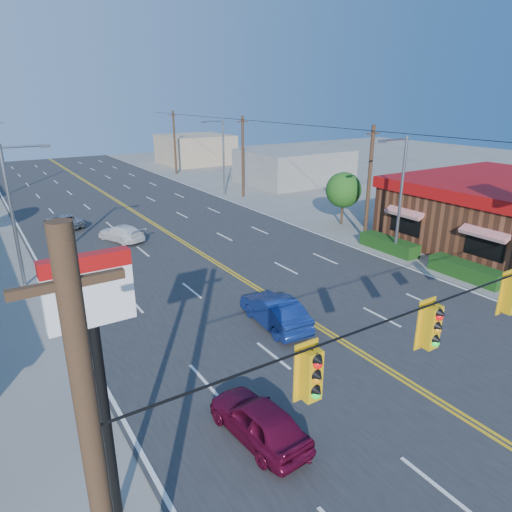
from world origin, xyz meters
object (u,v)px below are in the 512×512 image
car_magenta (259,421)px  car_blue (275,312)px  pizza_hut_sign (95,339)px  car_white (121,234)px  car_silver (63,222)px  kfc (503,211)px

car_magenta → car_blue: 7.57m
pizza_hut_sign → car_blue: bearing=33.5°
pizza_hut_sign → car_white: bearing=72.6°
car_magenta → car_silver: size_ratio=0.97×
car_blue → car_white: 17.23m
car_blue → car_white: (-2.06, 17.11, -0.13)m
kfc → car_blue: 21.69m
car_blue → car_silver: 23.75m
car_blue → car_white: size_ratio=1.07×
kfc → car_silver: 34.14m
pizza_hut_sign → car_magenta: (4.61, 0.28, -4.51)m
pizza_hut_sign → car_white: 24.83m
pizza_hut_sign → car_silver: bearing=81.6°
car_white → car_silver: car_white is taller
kfc → car_white: kfc is taller
pizza_hut_sign → car_blue: pizza_hut_sign is taller
kfc → car_white: bearing=147.1°
kfc → car_silver: kfc is taller
car_silver → kfc: bearing=123.6°
pizza_hut_sign → car_white: (7.29, 23.29, -4.58)m
car_blue → car_white: car_blue is taller
kfc → car_magenta: (-26.29, -7.72, -1.71)m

